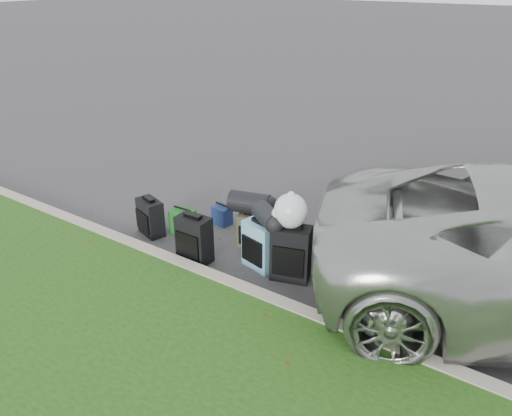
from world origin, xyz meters
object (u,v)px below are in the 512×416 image
Objects in this scene: suitcase_large_black_left at (194,239)px; tote_green at (183,222)px; tote_navy at (222,215)px; suitcase_olive at (251,230)px; suitcase_large_black_right at (291,253)px; suitcase_teal at (260,245)px; suitcase_small_black at (151,217)px.

tote_green is (-0.66, 0.51, -0.14)m from suitcase_large_black_left.
tote_navy is at bearing 107.91° from suitcase_large_black_left.
suitcase_olive is 0.69× the size of suitcase_large_black_right.
suitcase_large_black_right reaches higher than tote_navy.
suitcase_large_black_left is 1.78× the size of tote_green.
suitcase_olive is 0.57m from suitcase_teal.
suitcase_large_black_right is at bearing -15.81° from tote_navy.
suitcase_small_black is 1.55m from suitcase_olive.
suitcase_olive is at bearing 60.78° from suitcase_large_black_left.
tote_green is (-1.07, -0.25, -0.07)m from suitcase_olive.
suitcase_large_black_right is 1.98× the size of tote_green.
suitcase_large_black_left is (1.05, -0.22, 0.05)m from suitcase_small_black.
tote_navy is (-0.36, 1.08, -0.18)m from suitcase_large_black_left.
tote_navy is at bearing 68.65° from suitcase_small_black.
tote_green is (0.38, 0.28, -0.09)m from suitcase_small_black.
suitcase_olive is at bearing 138.59° from suitcase_large_black_right.
tote_navy is (-0.78, 0.32, -0.11)m from suitcase_olive.
suitcase_large_black_right is at bearing 20.72° from suitcase_small_black.
suitcase_large_black_right is at bearing 12.16° from suitcase_teal.
suitcase_olive is 0.98m from suitcase_large_black_right.
suitcase_large_black_left is at bearing -142.03° from suitcase_teal.
tote_green is 0.65m from tote_navy.
suitcase_small_black is at bearing -179.28° from suitcase_olive.
suitcase_teal is (0.82, 0.37, -0.00)m from suitcase_large_black_left.
suitcase_large_black_right is 1.97m from tote_green.
suitcase_large_black_right is 2.51× the size of tote_navy.
suitcase_large_black_left is 0.87m from suitcase_olive.
suitcase_small_black is 0.84× the size of suitcase_teal.
suitcase_large_black_left reaches higher than tote_green.
suitcase_large_black_left is 1.01× the size of suitcase_teal.
tote_green reaches higher than tote_navy.
suitcase_teal reaches higher than suitcase_small_black.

